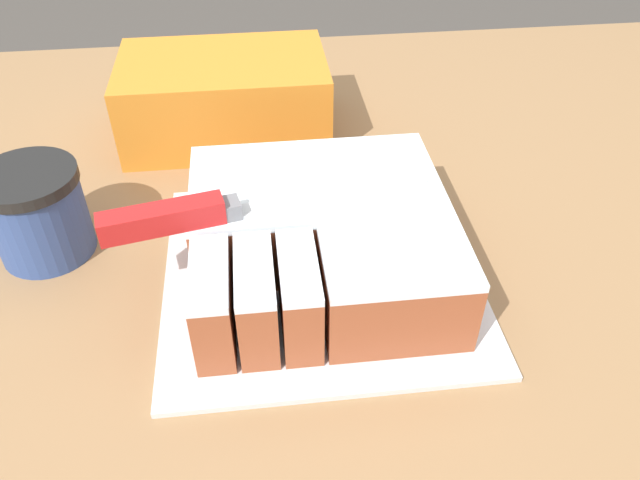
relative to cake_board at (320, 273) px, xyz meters
The scene contains 6 objects.
countertop 0.45m from the cake_board, 56.13° to the left, with size 1.40×1.10×0.88m.
cake_board is the anchor object (origin of this frame).
cake 0.04m from the cake_board, 44.30° to the left, with size 0.24×0.23×0.08m.
knife 0.14m from the cake_board, behind, with size 0.29×0.08×0.02m.
coffee_cup 0.28m from the cake_board, 165.38° to the left, with size 0.10×0.10×0.09m.
storage_box 0.30m from the cake_board, 106.94° to the left, with size 0.25×0.16×0.10m.
Camera 1 is at (-0.07, -0.47, 1.30)m, focal length 35.00 mm.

